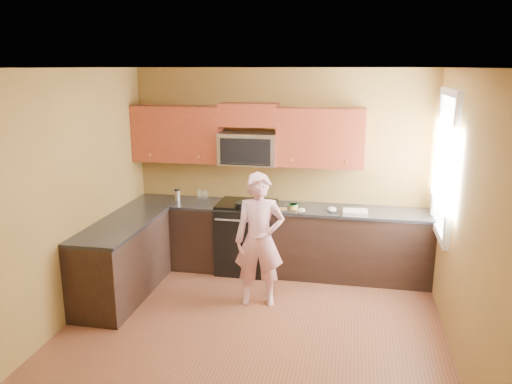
% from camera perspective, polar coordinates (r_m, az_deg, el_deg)
% --- Properties ---
extents(floor, '(4.00, 4.00, 0.00)m').
position_cam_1_polar(floor, '(5.44, -0.61, -15.82)').
color(floor, brown).
rests_on(floor, ground).
extents(ceiling, '(4.00, 4.00, 0.00)m').
position_cam_1_polar(ceiling, '(4.72, -0.70, 13.93)').
color(ceiling, white).
rests_on(ceiling, ground).
extents(wall_back, '(4.00, 0.00, 4.00)m').
position_cam_1_polar(wall_back, '(6.82, 2.79, 2.55)').
color(wall_back, olive).
rests_on(wall_back, ground).
extents(wall_front, '(4.00, 0.00, 4.00)m').
position_cam_1_polar(wall_front, '(3.10, -8.39, -12.11)').
color(wall_front, olive).
rests_on(wall_front, ground).
extents(wall_left, '(0.00, 4.00, 4.00)m').
position_cam_1_polar(wall_left, '(5.66, -20.91, -0.81)').
color(wall_left, olive).
rests_on(wall_left, ground).
extents(wall_right, '(0.00, 4.00, 4.00)m').
position_cam_1_polar(wall_right, '(4.92, 22.82, -3.13)').
color(wall_right, olive).
rests_on(wall_right, ground).
extents(cabinet_back_run, '(4.00, 0.60, 0.88)m').
position_cam_1_polar(cabinet_back_run, '(6.78, 2.32, -5.51)').
color(cabinet_back_run, black).
rests_on(cabinet_back_run, floor).
extents(cabinet_left_run, '(0.60, 1.60, 0.88)m').
position_cam_1_polar(cabinet_left_run, '(6.28, -14.95, -7.62)').
color(cabinet_left_run, black).
rests_on(cabinet_left_run, floor).
extents(countertop_back, '(4.00, 0.62, 0.04)m').
position_cam_1_polar(countertop_back, '(6.63, 2.35, -1.79)').
color(countertop_back, black).
rests_on(countertop_back, cabinet_back_run).
extents(countertop_left, '(0.62, 1.60, 0.04)m').
position_cam_1_polar(countertop_left, '(6.13, -15.14, -3.63)').
color(countertop_left, black).
rests_on(countertop_left, cabinet_left_run).
extents(stove, '(0.76, 0.65, 0.95)m').
position_cam_1_polar(stove, '(6.82, -1.04, -5.09)').
color(stove, black).
rests_on(stove, floor).
extents(microwave, '(0.76, 0.40, 0.42)m').
position_cam_1_polar(microwave, '(6.68, -0.85, 3.19)').
color(microwave, silver).
rests_on(microwave, wall_back).
extents(upper_cab_left, '(1.22, 0.33, 0.75)m').
position_cam_1_polar(upper_cab_left, '(6.98, -8.78, 3.50)').
color(upper_cab_left, maroon).
rests_on(upper_cab_left, wall_back).
extents(upper_cab_right, '(1.12, 0.33, 0.75)m').
position_cam_1_polar(upper_cab_right, '(6.59, 7.24, 2.92)').
color(upper_cab_right, maroon).
rests_on(upper_cab_right, wall_back).
extents(upper_cab_over_mw, '(0.76, 0.33, 0.30)m').
position_cam_1_polar(upper_cab_over_mw, '(6.62, -0.81, 8.77)').
color(upper_cab_over_mw, maroon).
rests_on(upper_cab_over_mw, wall_back).
extents(window, '(0.06, 1.06, 1.66)m').
position_cam_1_polar(window, '(6.00, 20.72, 2.96)').
color(window, white).
rests_on(window, wall_right).
extents(woman, '(0.62, 0.45, 1.56)m').
position_cam_1_polar(woman, '(5.77, 0.40, -5.47)').
color(woman, pink).
rests_on(woman, floor).
extents(frying_pan, '(0.25, 0.41, 0.05)m').
position_cam_1_polar(frying_pan, '(6.53, -1.39, -1.59)').
color(frying_pan, black).
rests_on(frying_pan, stove).
extents(butter_tub, '(0.14, 0.14, 0.09)m').
position_cam_1_polar(butter_tub, '(6.52, 4.26, -1.93)').
color(butter_tub, yellow).
rests_on(butter_tub, countertop_back).
extents(toast_slice, '(0.12, 0.12, 0.01)m').
position_cam_1_polar(toast_slice, '(6.48, 3.06, -1.93)').
color(toast_slice, '#B27F47').
rests_on(toast_slice, countertop_back).
extents(napkin_a, '(0.13, 0.14, 0.06)m').
position_cam_1_polar(napkin_a, '(6.35, 5.13, -2.10)').
color(napkin_a, silver).
rests_on(napkin_a, countertop_back).
extents(napkin_b, '(0.14, 0.15, 0.07)m').
position_cam_1_polar(napkin_b, '(6.42, 8.58, -1.99)').
color(napkin_b, silver).
rests_on(napkin_b, countertop_back).
extents(dish_towel, '(0.30, 0.24, 0.05)m').
position_cam_1_polar(dish_towel, '(6.37, 11.20, -2.30)').
color(dish_towel, white).
rests_on(dish_towel, countertop_back).
extents(travel_mug, '(0.10, 0.10, 0.17)m').
position_cam_1_polar(travel_mug, '(6.96, -8.90, -1.02)').
color(travel_mug, silver).
rests_on(travel_mug, countertop_back).
extents(glass_a, '(0.09, 0.09, 0.12)m').
position_cam_1_polar(glass_a, '(7.00, -5.78, -0.32)').
color(glass_a, silver).
rests_on(glass_a, countertop_back).
extents(glass_b, '(0.09, 0.09, 0.12)m').
position_cam_1_polar(glass_b, '(7.05, -6.40, -0.23)').
color(glass_b, silver).
rests_on(glass_b, countertop_back).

